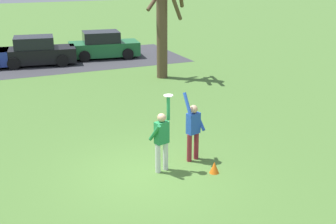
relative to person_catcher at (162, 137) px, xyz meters
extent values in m
plane|color=#4C7533|center=(-0.38, 0.00, -0.98)|extent=(120.00, 120.00, 0.00)
cylinder|color=silver|center=(-0.13, -0.03, -0.57)|extent=(0.14, 0.14, 0.82)
cylinder|color=silver|center=(0.13, 0.03, -0.57)|extent=(0.14, 0.14, 0.82)
cube|color=#238447|center=(0.00, 0.00, 0.14)|extent=(0.40, 0.30, 0.60)
sphere|color=tan|center=(0.00, 0.00, 0.55)|extent=(0.23, 0.23, 0.23)
cylinder|color=#238447|center=(-0.22, -0.06, 0.19)|extent=(0.19, 0.48, 0.58)
cylinder|color=#238447|center=(0.22, 0.06, 0.77)|extent=(0.09, 0.09, 0.66)
cylinder|color=maroon|center=(1.21, 0.31, -0.57)|extent=(0.14, 0.14, 0.82)
cylinder|color=maroon|center=(0.95, 0.25, -0.57)|extent=(0.14, 0.14, 0.82)
cube|color=#234CB2|center=(1.08, 0.28, 0.14)|extent=(0.40, 0.30, 0.60)
sphere|color=tan|center=(1.08, 0.28, 0.55)|extent=(0.23, 0.23, 0.23)
cylinder|color=#234CB2|center=(1.30, 0.34, 0.19)|extent=(0.19, 0.48, 0.58)
cylinder|color=#234CB2|center=(0.86, 0.22, 0.74)|extent=(0.16, 0.35, 0.64)
cylinder|color=white|center=(0.22, 0.06, 1.11)|extent=(0.24, 0.24, 0.02)
cube|color=black|center=(-1.20, 14.93, -0.43)|extent=(4.31, 2.34, 0.80)
cube|color=black|center=(-1.35, 14.95, 0.29)|extent=(2.30, 1.91, 0.64)
cylinder|color=black|center=(0.18, 15.66, -0.65)|extent=(0.68, 0.31, 0.66)
cylinder|color=black|center=(-0.06, 13.86, -0.65)|extent=(0.68, 0.31, 0.66)
cylinder|color=black|center=(-2.33, 16.00, -0.65)|extent=(0.68, 0.31, 0.66)
cylinder|color=black|center=(-2.58, 14.20, -0.65)|extent=(0.68, 0.31, 0.66)
cube|color=#1E6633|center=(2.73, 15.31, -0.43)|extent=(4.31, 2.34, 0.80)
cube|color=black|center=(2.58, 15.33, 0.29)|extent=(2.30, 1.91, 0.64)
cylinder|color=black|center=(4.11, 16.05, -0.65)|extent=(0.68, 0.31, 0.66)
cylinder|color=black|center=(3.87, 14.24, -0.65)|extent=(0.68, 0.31, 0.66)
cylinder|color=black|center=(1.60, 16.39, -0.65)|extent=(0.68, 0.31, 0.66)
cylinder|color=black|center=(1.35, 14.58, -0.65)|extent=(0.68, 0.31, 0.66)
cube|color=#38383D|center=(-1.04, 15.31, -0.98)|extent=(16.53, 6.40, 0.01)
cylinder|color=brown|center=(4.04, 9.45, 2.14)|extent=(0.53, 0.53, 6.24)
cylinder|color=brown|center=(4.51, 8.96, 2.58)|extent=(1.21, 1.17, 1.58)
cylinder|color=brown|center=(3.83, 9.87, 2.72)|extent=(1.04, 0.64, 0.96)
cone|color=orange|center=(1.24, -0.68, -0.82)|extent=(0.26, 0.26, 0.32)
camera|label=1|loc=(-4.06, -9.60, 4.28)|focal=45.56mm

